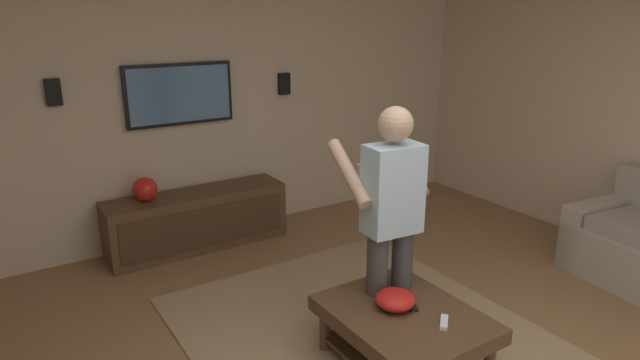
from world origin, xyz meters
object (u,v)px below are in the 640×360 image
object	(u,v)px
tv	(180,94)
wall_speaker_right	(53,92)
coffee_table	(404,326)
bowl	(395,300)
vase_round	(145,189)
wall_speaker_left	(284,84)
person_standing	(390,214)
media_console	(198,220)
remote_white	(444,322)
remote_black	(411,304)

from	to	relation	value
tv	wall_speaker_right	xyz separation A→B (m)	(0.01, 1.06, 0.10)
coffee_table	bowl	distance (m)	0.18
vase_round	wall_speaker_left	world-z (taller)	wall_speaker_left
person_standing	wall_speaker_right	xyz separation A→B (m)	(2.45, 1.58, 0.62)
tv	media_console	bearing A→B (deg)	0.00
bowl	remote_white	bearing A→B (deg)	-157.61
person_standing	media_console	bearing A→B (deg)	18.73
remote_black	coffee_table	bearing A→B (deg)	132.64
media_console	tv	size ratio (longest dim) A/B	1.67
remote_black	wall_speaker_left	distance (m)	2.98
media_console	vase_round	xyz separation A→B (m)	(0.03, 0.46, 0.39)
media_console	wall_speaker_left	xyz separation A→B (m)	(0.25, -1.12, 1.19)
person_standing	vase_round	xyz separation A→B (m)	(2.23, 0.98, -0.27)
media_console	person_standing	world-z (taller)	person_standing
coffee_table	person_standing	world-z (taller)	person_standing
coffee_table	vase_round	world-z (taller)	vase_round
person_standing	remote_black	bearing A→B (deg)	-179.38
person_standing	remote_black	size ratio (longest dim) A/B	10.93
media_console	bowl	distance (m)	2.46
vase_round	remote_black	bearing A→B (deg)	-158.95
remote_black	wall_speaker_right	distance (m)	3.33
tv	wall_speaker_left	size ratio (longest dim) A/B	4.62
bowl	wall_speaker_left	xyz separation A→B (m)	(2.67, -0.72, 1.01)
bowl	remote_black	bearing A→B (deg)	-113.29
bowl	vase_round	world-z (taller)	vase_round
bowl	remote_black	world-z (taller)	bowl
media_console	bowl	xyz separation A→B (m)	(-2.42, -0.40, 0.18)
tv	remote_white	xyz separation A→B (m)	(-2.96, -0.52, -1.04)
bowl	wall_speaker_left	size ratio (longest dim) A/B	1.16
coffee_table	remote_black	size ratio (longest dim) A/B	6.67
bowl	remote_black	size ratio (longest dim) A/B	1.69
person_standing	vase_round	bearing A→B (deg)	29.13
tv	vase_round	size ratio (longest dim) A/B	4.62
bowl	wall_speaker_left	world-z (taller)	wall_speaker_left
person_standing	vase_round	size ratio (longest dim) A/B	7.45
coffee_table	tv	xyz separation A→B (m)	(2.73, 0.42, 1.16)
coffee_table	wall_speaker_right	size ratio (longest dim) A/B	4.55
media_console	wall_speaker_left	distance (m)	1.66
remote_white	coffee_table	bearing A→B (deg)	-107.94
bowl	wall_speaker_right	world-z (taller)	wall_speaker_right
remote_white	remote_black	xyz separation A→B (m)	(0.26, 0.02, 0.00)
media_console	vase_round	world-z (taller)	vase_round
wall_speaker_left	tv	bearing A→B (deg)	90.67
person_standing	wall_speaker_right	distance (m)	2.98
remote_white	person_standing	bearing A→B (deg)	-131.75
tv	remote_white	world-z (taller)	tv
coffee_table	wall_speaker_right	distance (m)	3.36
coffee_table	wall_speaker_right	world-z (taller)	wall_speaker_right
wall_speaker_left	wall_speaker_right	size ratio (longest dim) A/B	1.00
tv	remote_black	world-z (taller)	tv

